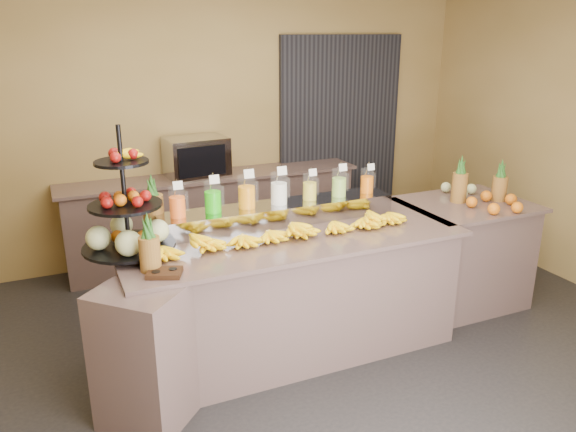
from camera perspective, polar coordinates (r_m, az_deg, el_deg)
ground at (r=4.26m, az=1.96°, el=-14.99°), size 6.00×6.00×0.00m
room_envelope at (r=4.38m, az=-0.11°, el=12.26°), size 6.04×5.02×2.82m
buffet_counter at (r=4.19m, az=-0.97°, el=-8.22°), size 2.75×1.25×0.93m
right_counter at (r=5.21m, az=17.13°, el=-3.58°), size 1.08×0.88×0.93m
back_ledge at (r=5.97m, az=-7.46°, el=-0.12°), size 3.10×0.55×0.93m
pitcher_tray at (r=4.31m, az=-0.92°, el=0.31°), size 1.85×0.30×0.15m
juice_pitcher_orange_a at (r=4.03m, az=-11.18°, el=1.21°), size 0.12×0.12×0.28m
juice_pitcher_green at (r=4.09m, az=-7.64°, el=1.74°), size 0.12×0.13×0.30m
juice_pitcher_orange_b at (r=4.17m, az=-4.22°, el=2.25°), size 0.13×0.14×0.32m
juice_pitcher_milk at (r=4.26m, az=-0.93°, el=2.63°), size 0.13×0.13×0.32m
juice_pitcher_lemon at (r=4.37m, az=2.21°, el=2.80°), size 0.11×0.11×0.27m
juice_pitcher_lime at (r=4.48m, az=5.21°, el=3.23°), size 0.12×0.12×0.29m
juice_pitcher_orange_c at (r=4.61m, az=8.03°, el=3.44°), size 0.11×0.11×0.26m
banana_heap at (r=4.00m, az=-0.05°, el=-1.32°), size 1.96×0.18×0.16m
fruit_stand at (r=3.82m, az=-15.46°, el=-0.49°), size 0.74×0.74×0.85m
condiment_caddy at (r=3.49m, az=-12.43°, el=-5.66°), size 0.25×0.22×0.03m
pineapple_left_a at (r=3.53m, az=-13.89°, el=-3.33°), size 0.13×0.13×0.38m
pineapple_left_b at (r=4.19m, az=-13.51°, el=0.59°), size 0.15×0.15×0.44m
right_fruit_pile at (r=5.04m, az=19.46°, el=1.98°), size 0.48×0.46×0.25m
oven_warmer at (r=5.75m, az=-9.30°, el=5.94°), size 0.63×0.46×0.40m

